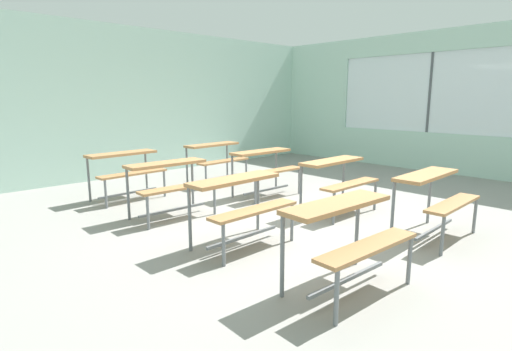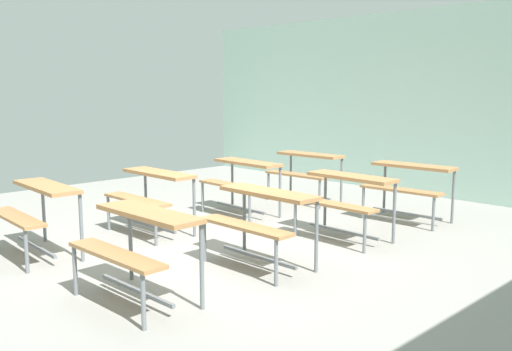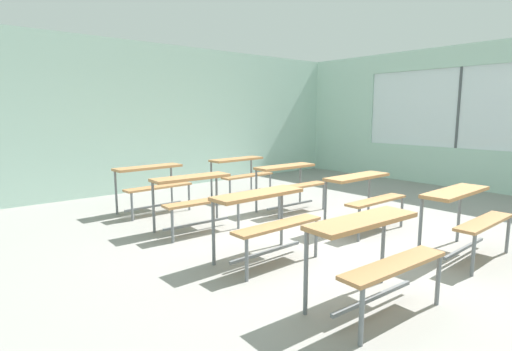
{
  "view_description": "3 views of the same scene",
  "coord_description": "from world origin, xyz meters",
  "px_view_note": "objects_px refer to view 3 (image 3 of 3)",
  "views": [
    {
      "loc": [
        -3.8,
        -3.3,
        1.6
      ],
      "look_at": [
        -0.16,
        0.54,
        0.56
      ],
      "focal_mm": 28.0,
      "sensor_mm": 36.0,
      "label": 1
    },
    {
      "loc": [
        4.54,
        -3.87,
        1.72
      ],
      "look_at": [
        -0.01,
        0.59,
        0.74
      ],
      "focal_mm": 39.13,
      "sensor_mm": 36.0,
      "label": 2
    },
    {
      "loc": [
        -3.8,
        -3.3,
        1.6
      ],
      "look_at": [
        -0.57,
        0.55,
        0.81
      ],
      "focal_mm": 28.0,
      "sensor_mm": 36.0,
      "label": 3
    }
  ],
  "objects_px": {
    "desk_bench_r1c1": "(364,189)",
    "desk_bench_r3c1": "(240,168)",
    "desk_bench_r1c0": "(265,210)",
    "desk_bench_r3c0": "(152,178)",
    "desk_bench_r0c0": "(373,242)",
    "desk_bench_r2c1": "(290,177)",
    "desk_bench_r0c1": "(465,207)",
    "desk_bench_r2c0": "(195,190)"
  },
  "relations": [
    {
      "from": "desk_bench_r2c1",
      "to": "desk_bench_r3c1",
      "type": "bearing_deg",
      "value": 89.9
    },
    {
      "from": "desk_bench_r0c1",
      "to": "desk_bench_r1c0",
      "type": "height_order",
      "value": "same"
    },
    {
      "from": "desk_bench_r0c0",
      "to": "desk_bench_r2c0",
      "type": "relative_size",
      "value": 1.01
    },
    {
      "from": "desk_bench_r0c0",
      "to": "desk_bench_r1c1",
      "type": "height_order",
      "value": "same"
    },
    {
      "from": "desk_bench_r2c0",
      "to": "desk_bench_r0c0",
      "type": "bearing_deg",
      "value": -89.47
    },
    {
      "from": "desk_bench_r2c0",
      "to": "desk_bench_r3c1",
      "type": "height_order",
      "value": "same"
    },
    {
      "from": "desk_bench_r1c1",
      "to": "desk_bench_r3c1",
      "type": "relative_size",
      "value": 0.98
    },
    {
      "from": "desk_bench_r3c1",
      "to": "desk_bench_r0c1",
      "type": "bearing_deg",
      "value": -93.14
    },
    {
      "from": "desk_bench_r2c1",
      "to": "desk_bench_r3c0",
      "type": "distance_m",
      "value": 2.23
    },
    {
      "from": "desk_bench_r2c1",
      "to": "desk_bench_r1c1",
      "type": "bearing_deg",
      "value": -87.58
    },
    {
      "from": "desk_bench_r3c1",
      "to": "desk_bench_r2c0",
      "type": "bearing_deg",
      "value": -146.22
    },
    {
      "from": "desk_bench_r0c1",
      "to": "desk_bench_r2c1",
      "type": "distance_m",
      "value": 2.77
    },
    {
      "from": "desk_bench_r0c0",
      "to": "desk_bench_r0c1",
      "type": "relative_size",
      "value": 1.01
    },
    {
      "from": "desk_bench_r0c0",
      "to": "desk_bench_r3c0",
      "type": "xyz_separation_m",
      "value": [
        0.08,
        4.18,
        0.0
      ]
    },
    {
      "from": "desk_bench_r0c1",
      "to": "desk_bench_r3c0",
      "type": "xyz_separation_m",
      "value": [
        -1.76,
        4.13,
        0.0
      ]
    },
    {
      "from": "desk_bench_r0c0",
      "to": "desk_bench_r2c1",
      "type": "distance_m",
      "value": 3.36
    },
    {
      "from": "desk_bench_r0c0",
      "to": "desk_bench_r2c1",
      "type": "height_order",
      "value": "same"
    },
    {
      "from": "desk_bench_r3c1",
      "to": "desk_bench_r3c0",
      "type": "bearing_deg",
      "value": 177.04
    },
    {
      "from": "desk_bench_r0c1",
      "to": "desk_bench_r3c0",
      "type": "distance_m",
      "value": 4.49
    },
    {
      "from": "desk_bench_r1c0",
      "to": "desk_bench_r1c1",
      "type": "distance_m",
      "value": 1.83
    },
    {
      "from": "desk_bench_r1c0",
      "to": "desk_bench_r3c1",
      "type": "relative_size",
      "value": 0.98
    },
    {
      "from": "desk_bench_r1c1",
      "to": "desk_bench_r3c0",
      "type": "height_order",
      "value": "same"
    },
    {
      "from": "desk_bench_r0c0",
      "to": "desk_bench_r3c0",
      "type": "relative_size",
      "value": 1.0
    },
    {
      "from": "desk_bench_r1c0",
      "to": "desk_bench_r3c0",
      "type": "relative_size",
      "value": 0.98
    },
    {
      "from": "desk_bench_r0c0",
      "to": "desk_bench_r3c1",
      "type": "xyz_separation_m",
      "value": [
        1.87,
        4.16,
        0.0
      ]
    },
    {
      "from": "desk_bench_r2c1",
      "to": "desk_bench_r3c0",
      "type": "bearing_deg",
      "value": 143.44
    },
    {
      "from": "desk_bench_r0c1",
      "to": "desk_bench_r2c1",
      "type": "relative_size",
      "value": 1.0
    },
    {
      "from": "desk_bench_r1c0",
      "to": "desk_bench_r3c0",
      "type": "bearing_deg",
      "value": 88.67
    },
    {
      "from": "desk_bench_r0c1",
      "to": "desk_bench_r2c0",
      "type": "xyz_separation_m",
      "value": [
        -1.76,
        2.79,
        0.0
      ]
    },
    {
      "from": "desk_bench_r0c0",
      "to": "desk_bench_r1c1",
      "type": "distance_m",
      "value": 2.34
    },
    {
      "from": "desk_bench_r0c1",
      "to": "desk_bench_r1c0",
      "type": "distance_m",
      "value": 2.23
    },
    {
      "from": "desk_bench_r1c1",
      "to": "desk_bench_r0c0",
      "type": "bearing_deg",
      "value": -142.96
    },
    {
      "from": "desk_bench_r0c0",
      "to": "desk_bench_r1c0",
      "type": "relative_size",
      "value": 1.02
    },
    {
      "from": "desk_bench_r1c0",
      "to": "desk_bench_r2c1",
      "type": "xyz_separation_m",
      "value": [
        1.8,
        1.43,
        0.0
      ]
    },
    {
      "from": "desk_bench_r1c0",
      "to": "desk_bench_r0c1",
      "type": "bearing_deg",
      "value": -37.39
    },
    {
      "from": "desk_bench_r0c1",
      "to": "desk_bench_r1c0",
      "type": "bearing_deg",
      "value": 142.05
    },
    {
      "from": "desk_bench_r2c0",
      "to": "desk_bench_r3c1",
      "type": "bearing_deg",
      "value": 38.25
    },
    {
      "from": "desk_bench_r0c0",
      "to": "desk_bench_r1c1",
      "type": "xyz_separation_m",
      "value": [
        1.88,
        1.41,
        0.0
      ]
    },
    {
      "from": "desk_bench_r1c1",
      "to": "desk_bench_r3c1",
      "type": "distance_m",
      "value": 2.76
    },
    {
      "from": "desk_bench_r3c0",
      "to": "desk_bench_r2c1",
      "type": "bearing_deg",
      "value": -40.13
    },
    {
      "from": "desk_bench_r0c1",
      "to": "desk_bench_r1c0",
      "type": "relative_size",
      "value": 1.01
    },
    {
      "from": "desk_bench_r3c0",
      "to": "desk_bench_r3c1",
      "type": "distance_m",
      "value": 1.8
    }
  ]
}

